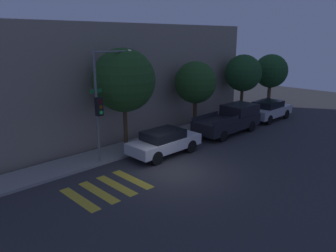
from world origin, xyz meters
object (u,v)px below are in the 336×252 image
Objects in this scene: traffic_light_pole at (105,93)px; tree_far_end at (243,73)px; sedan_middle at (268,110)px; tree_midblock at (196,83)px; tree_near_corner at (124,80)px; tree_behind_truck at (271,71)px; sedan_near_corner at (164,142)px; pickup_truck at (230,120)px.

traffic_light_pole is 13.19m from tree_far_end.
sedan_middle is (14.09, -1.27, -2.86)m from traffic_light_pole.
tree_midblock is at bearing 4.76° from traffic_light_pole.
tree_near_corner is at bearing 171.34° from sedan_middle.
tree_behind_truck is (4.35, 0.00, -0.16)m from tree_far_end.
sedan_near_corner is (2.80, -1.27, -2.90)m from traffic_light_pole.
pickup_truck is 1.09× the size of tree_midblock.
tree_behind_truck is (15.90, 0.00, -0.66)m from tree_near_corner.
traffic_light_pole is 1.35× the size of sedan_middle.
tree_midblock is at bearing -180.00° from tree_behind_truck.
tree_far_end is 4.35m from tree_behind_truck.
sedan_near_corner is 11.29m from sedan_middle.
sedan_middle is 0.90× the size of tree_midblock.
tree_midblock is at bearing 163.87° from sedan_middle.
tree_far_end is at bearing 0.00° from tree_near_corner.
pickup_truck is 5.11m from sedan_middle.
traffic_light_pole is at bearing 155.56° from sedan_near_corner.
tree_far_end is (11.55, 0.00, -0.50)m from tree_near_corner.
tree_far_end reaches higher than sedan_near_corner.
traffic_light_pole is at bearing -158.90° from tree_near_corner.
sedan_middle is 0.88× the size of tree_behind_truck.
traffic_light_pole is 1.00× the size of tree_near_corner.
sedan_middle is at bearing -8.66° from tree_near_corner.
traffic_light_pole is 1.36× the size of sedan_near_corner.
tree_near_corner reaches higher than sedan_middle.
tree_near_corner is at bearing 165.54° from pickup_truck.
tree_near_corner reaches higher than tree_midblock.
sedan_near_corner is at bearing -58.18° from tree_near_corner.
tree_behind_truck is (8.53, 1.90, 2.48)m from pickup_truck.
sedan_near_corner is at bearing -172.65° from tree_behind_truck.
traffic_light_pole reaches higher than pickup_truck.
tree_near_corner is at bearing 121.82° from sedan_near_corner.
pickup_truck is 0.90× the size of tree_near_corner.
traffic_light_pole is at bearing -177.28° from tree_far_end.
tree_near_corner is at bearing 180.00° from tree_midblock.
tree_midblock is (5.90, 0.00, -0.69)m from tree_near_corner.
tree_near_corner is (-12.47, 1.90, 3.26)m from sedan_middle.
pickup_truck is 1.05× the size of tree_far_end.
traffic_light_pole reaches higher than tree_behind_truck.
tree_midblock reaches higher than sedan_near_corner.
tree_behind_truck reaches higher than sedan_near_corner.
tree_behind_truck is at bearing 12.55° from pickup_truck.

